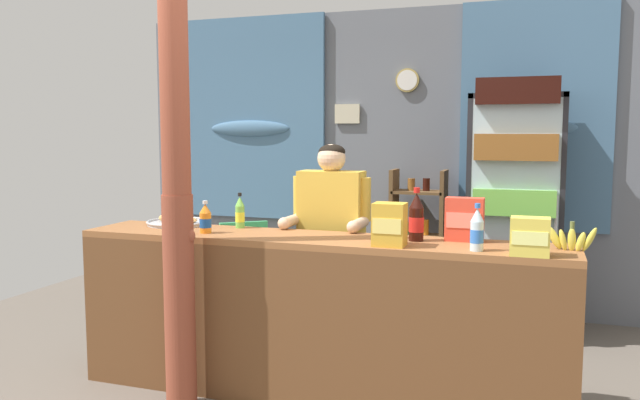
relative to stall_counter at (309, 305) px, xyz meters
The scene contains 18 objects.
ground_plane 0.91m from the stall_counter, 98.02° to the left, with size 7.09×7.09×0.00m, color #665B51.
back_wall_curtained 2.49m from the stall_counter, 92.81° to the left, with size 4.84×0.22×2.74m.
stall_counter is the anchor object (origin of this frame).
timber_post 0.98m from the stall_counter, 158.13° to the right, with size 0.20×0.18×2.54m.
drink_fridge 2.18m from the stall_counter, 59.10° to the left, with size 0.72×0.70×2.03m.
bottle_shelf_rack 2.09m from the stall_counter, 82.67° to the left, with size 0.48×0.28×1.30m.
plastic_lawn_chair 1.69m from the stall_counter, 128.04° to the left, with size 0.62×0.62×0.86m.
shopkeeper 0.70m from the stall_counter, 95.60° to the left, with size 0.55×0.42×1.55m.
soda_bottle_cola 0.82m from the stall_counter, 15.95° to the left, with size 0.09×0.09×0.31m.
soda_bottle_lime_soda 0.83m from the stall_counter, 153.70° to the left, with size 0.06×0.06×0.23m.
soda_bottle_water 1.09m from the stall_counter, ahead, with size 0.07×0.07×0.25m.
soda_bottle_orange_soda 0.85m from the stall_counter, behind, with size 0.07×0.07×0.20m.
soda_bottle_iced_tea 0.69m from the stall_counter, 25.61° to the left, with size 0.07×0.07×0.21m.
snack_box_crackers 1.04m from the stall_counter, 16.58° to the left, with size 0.22×0.11×0.25m.
snack_box_instant_noodle 1.33m from the stall_counter, ahead, with size 0.19×0.13×0.20m.
snack_box_choco_powder 0.71m from the stall_counter, ahead, with size 0.18×0.14×0.24m.
pastry_tray 1.17m from the stall_counter, 165.06° to the left, with size 0.42×0.42×0.07m.
banana_bunch 1.51m from the stall_counter, ahead, with size 0.27×0.07×0.16m.
Camera 1 is at (1.36, -3.05, 1.63)m, focal length 35.81 mm.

